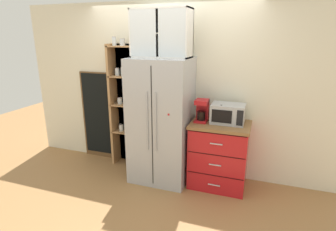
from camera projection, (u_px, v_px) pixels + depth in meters
ground_plane at (162, 176)px, 4.11m from camera, size 10.65×10.65×0.00m
wall_back_cream at (170, 89)px, 4.10m from camera, size 4.95×0.10×2.55m
refrigerator at (161, 121)px, 3.85m from camera, size 0.82×0.72×1.78m
pantry_shelf_column at (127, 103)px, 4.30m from camera, size 0.52×0.27×2.05m
counter_cabinet at (219, 154)px, 3.76m from camera, size 0.80×0.61×0.93m
microwave at (228, 114)px, 3.61m from camera, size 0.44×0.33×0.26m
coffee_maker at (202, 110)px, 3.68m from camera, size 0.17×0.20×0.31m
mug_charcoal at (221, 119)px, 3.64m from camera, size 0.12×0.09×0.10m
mug_red at (221, 120)px, 3.61m from camera, size 0.11×0.07×0.09m
bottle_amber at (221, 116)px, 3.56m from camera, size 0.06×0.06×0.26m
upper_cabinet at (162, 34)px, 3.55m from camera, size 0.79×0.32×0.63m
chalkboard_menu at (98, 116)px, 4.59m from camera, size 0.60×0.04×1.49m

